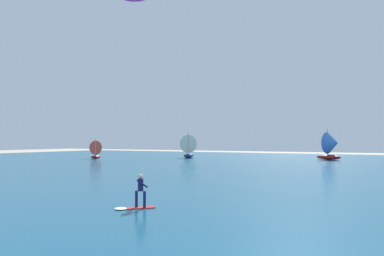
{
  "coord_description": "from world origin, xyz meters",
  "views": [
    {
      "loc": [
        8.14,
        0.34,
        3.42
      ],
      "look_at": [
        -0.77,
        16.87,
        4.07
      ],
      "focal_mm": 33.99,
      "sensor_mm": 36.0,
      "label": 1
    }
  ],
  "objects_px": {
    "sailboat_far_left": "(190,146)",
    "sailboat_anchored_offshore": "(332,145)",
    "sailboat_center_horizon": "(97,149)",
    "kitesurfer": "(137,196)"
  },
  "relations": [
    {
      "from": "sailboat_far_left",
      "to": "sailboat_anchored_offshore",
      "type": "height_order",
      "value": "sailboat_anchored_offshore"
    },
    {
      "from": "sailboat_center_horizon",
      "to": "sailboat_anchored_offshore",
      "type": "bearing_deg",
      "value": 21.64
    },
    {
      "from": "sailboat_anchored_offshore",
      "to": "sailboat_far_left",
      "type": "bearing_deg",
      "value": -169.8
    },
    {
      "from": "kitesurfer",
      "to": "sailboat_center_horizon",
      "type": "height_order",
      "value": "sailboat_center_horizon"
    },
    {
      "from": "kitesurfer",
      "to": "sailboat_anchored_offshore",
      "type": "height_order",
      "value": "sailboat_anchored_offshore"
    },
    {
      "from": "sailboat_center_horizon",
      "to": "sailboat_anchored_offshore",
      "type": "relative_size",
      "value": 0.68
    },
    {
      "from": "sailboat_anchored_offshore",
      "to": "kitesurfer",
      "type": "bearing_deg",
      "value": -92.62
    },
    {
      "from": "sailboat_far_left",
      "to": "sailboat_anchored_offshore",
      "type": "distance_m",
      "value": 25.85
    },
    {
      "from": "sailboat_anchored_offshore",
      "to": "sailboat_center_horizon",
      "type": "bearing_deg",
      "value": -158.36
    },
    {
      "from": "kitesurfer",
      "to": "sailboat_far_left",
      "type": "height_order",
      "value": "sailboat_far_left"
    }
  ]
}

